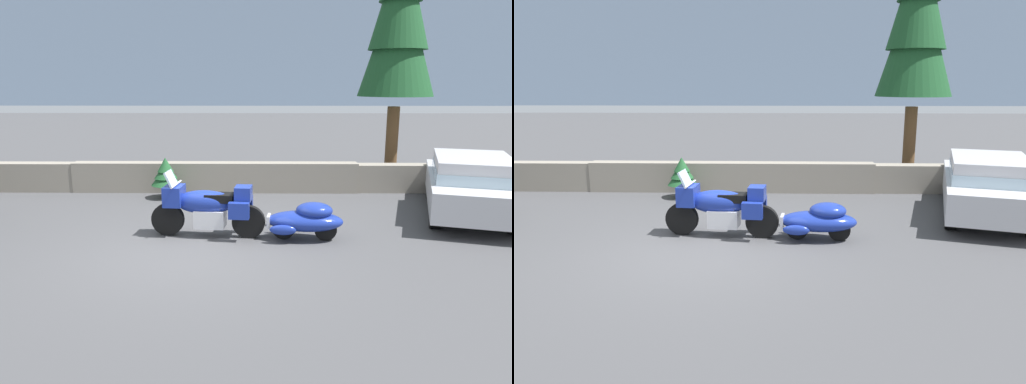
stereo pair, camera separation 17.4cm
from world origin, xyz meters
The scene contains 8 objects.
ground_plane centered at (0.00, 0.00, 0.00)m, with size 80.00×80.00×0.00m, color #424244.
stone_guard_wall centered at (0.16, 5.05, 0.41)m, with size 24.00×0.55×0.84m.
distant_ridgeline centered at (0.00, 95.04, 8.00)m, with size 240.00×80.00×16.00m, color #7F93AD.
touring_motorcycle centered at (0.23, 0.97, 0.62)m, with size 2.31×0.87×1.33m.
car_shaped_trailer centered at (2.18, 0.78, 0.41)m, with size 2.22×0.86×0.76m.
sedan_at_right_edge centered at (6.15, 2.62, 0.77)m, with size 3.06×4.84×1.41m.
pine_tree_tall centered at (5.29, 6.39, 5.05)m, with size 2.22×2.22×8.06m.
pine_sapling_near centered at (-1.24, 4.23, 0.68)m, with size 0.79×0.79×1.10m.
Camera 1 is at (1.32, -8.30, 3.05)m, focal length 33.70 mm.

